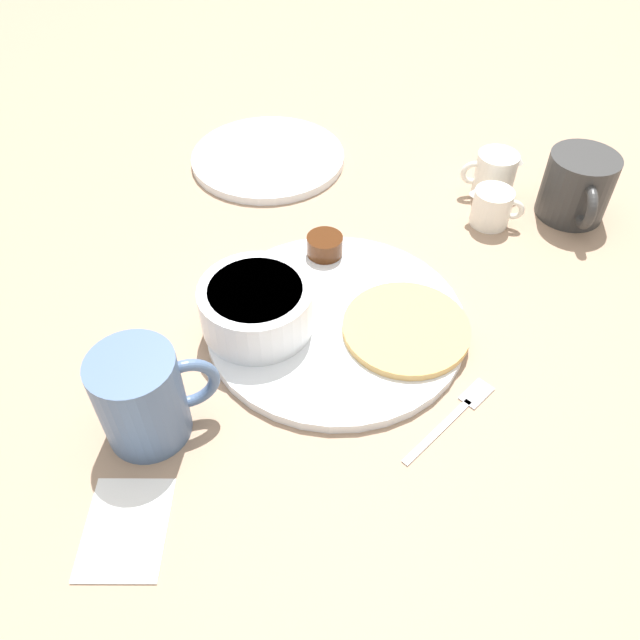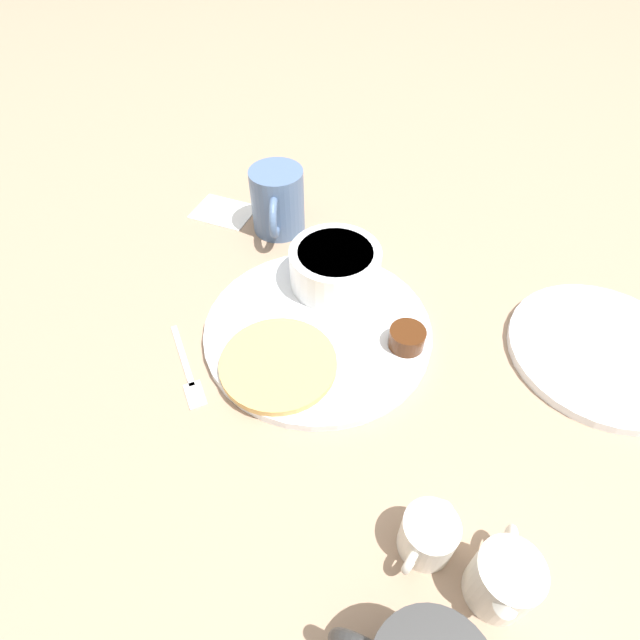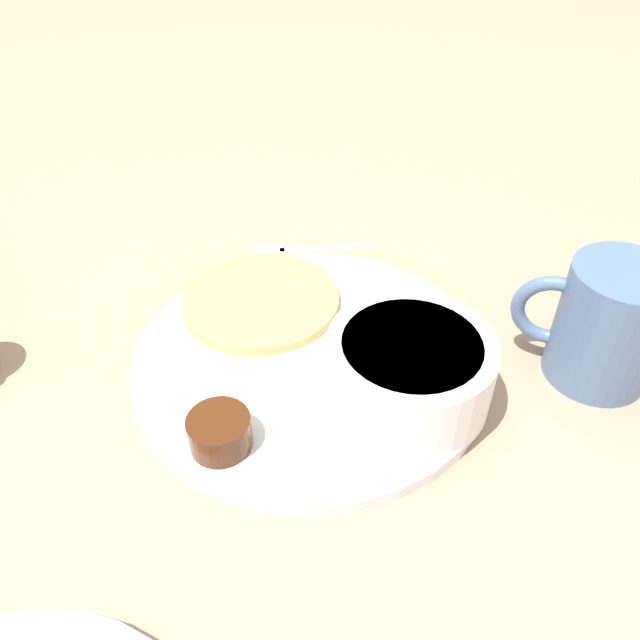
% 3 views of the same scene
% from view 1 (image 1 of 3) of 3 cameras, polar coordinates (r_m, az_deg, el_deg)
% --- Properties ---
extents(ground_plane, '(4.00, 4.00, 0.00)m').
position_cam_1_polar(ground_plane, '(0.70, 1.46, -0.50)').
color(ground_plane, '#9E7F66').
extents(plate, '(0.29, 0.29, 0.01)m').
position_cam_1_polar(plate, '(0.70, 1.47, -0.16)').
color(plate, white).
rests_on(plate, ground_plane).
extents(pancake_stack, '(0.14, 0.14, 0.01)m').
position_cam_1_polar(pancake_stack, '(0.69, 7.94, -0.53)').
color(pancake_stack, tan).
rests_on(pancake_stack, plate).
extents(bowl, '(0.12, 0.12, 0.05)m').
position_cam_1_polar(bowl, '(0.67, -5.82, 1.32)').
color(bowl, white).
rests_on(bowl, plate).
extents(syrup_cup, '(0.04, 0.04, 0.03)m').
position_cam_1_polar(syrup_cup, '(0.77, 0.44, 6.84)').
color(syrup_cup, '#47230F').
rests_on(syrup_cup, plate).
extents(butter_ramekin, '(0.05, 0.05, 0.04)m').
position_cam_1_polar(butter_ramekin, '(0.69, -7.63, 1.38)').
color(butter_ramekin, white).
rests_on(butter_ramekin, plate).
extents(coffee_mug, '(0.09, 0.11, 0.10)m').
position_cam_1_polar(coffee_mug, '(0.60, -15.83, -6.78)').
color(coffee_mug, slate).
rests_on(coffee_mug, ground_plane).
extents(creamer_pitcher_near, '(0.05, 0.07, 0.05)m').
position_cam_1_polar(creamer_pitcher_near, '(0.86, 15.46, 9.92)').
color(creamer_pitcher_near, white).
rests_on(creamer_pitcher_near, ground_plane).
extents(creamer_pitcher_far, '(0.06, 0.08, 0.06)m').
position_cam_1_polar(creamer_pitcher_far, '(0.91, 15.63, 12.72)').
color(creamer_pitcher_far, white).
rests_on(creamer_pitcher_far, ground_plane).
extents(fork, '(0.12, 0.08, 0.00)m').
position_cam_1_polar(fork, '(0.64, 12.51, -8.15)').
color(fork, silver).
rests_on(fork, ground_plane).
extents(napkin, '(0.11, 0.09, 0.00)m').
position_cam_1_polar(napkin, '(0.59, -17.34, -17.68)').
color(napkin, white).
rests_on(napkin, ground_plane).
extents(second_mug, '(0.12, 0.09, 0.09)m').
position_cam_1_polar(second_mug, '(0.90, 22.47, 11.17)').
color(second_mug, '#333333').
rests_on(second_mug, ground_plane).
extents(far_plate, '(0.23, 0.23, 0.01)m').
position_cam_1_polar(far_plate, '(0.97, -4.77, 14.57)').
color(far_plate, white).
rests_on(far_plate, ground_plane).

